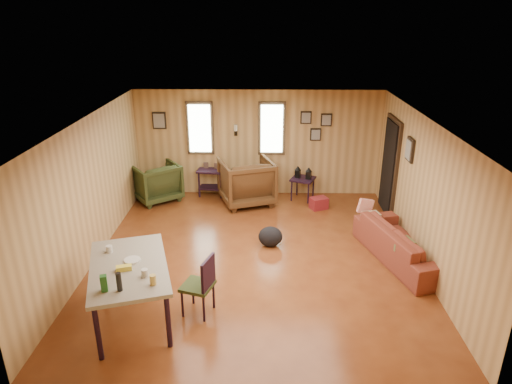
% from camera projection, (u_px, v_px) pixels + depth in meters
% --- Properties ---
extents(room, '(5.54, 6.04, 2.44)m').
position_uv_depth(room, '(266.00, 186.00, 7.75)').
color(room, brown).
rests_on(room, ground).
extents(sofa, '(1.18, 2.19, 0.82)m').
position_uv_depth(sofa, '(404.00, 238.00, 7.70)').
color(sofa, maroon).
rests_on(sofa, ground).
extents(recliner_brown, '(1.34, 1.30, 1.11)m').
position_uv_depth(recliner_brown, '(246.00, 179.00, 9.97)').
color(recliner_brown, '#4A2E16').
rests_on(recliner_brown, ground).
extents(recliner_green, '(1.25, 1.24, 0.95)m').
position_uv_depth(recliner_green, '(156.00, 180.00, 10.16)').
color(recliner_green, '#303B1A').
rests_on(recliner_green, ground).
extents(end_table, '(0.67, 0.62, 0.77)m').
position_uv_depth(end_table, '(212.00, 177.00, 10.49)').
color(end_table, black).
rests_on(end_table, ground).
extents(side_table, '(0.63, 0.63, 0.78)m').
position_uv_depth(side_table, '(303.00, 177.00, 10.18)').
color(side_table, black).
rests_on(side_table, ground).
extents(cooler, '(0.42, 0.37, 0.25)m').
position_uv_depth(cooler, '(319.00, 203.00, 9.83)').
color(cooler, maroon).
rests_on(cooler, ground).
extents(backpack, '(0.48, 0.38, 0.38)m').
position_uv_depth(backpack, '(270.00, 237.00, 8.24)').
color(backpack, black).
rests_on(backpack, ground).
extents(sofa_pillows, '(0.70, 1.58, 0.32)m').
position_uv_depth(sofa_pillows, '(383.00, 226.00, 7.95)').
color(sofa_pillows, '#515731').
rests_on(sofa_pillows, sofa).
extents(dining_table, '(1.43, 1.87, 1.08)m').
position_uv_depth(dining_table, '(129.00, 271.00, 6.06)').
color(dining_table, gray).
rests_on(dining_table, ground).
extents(dining_chair, '(0.51, 0.51, 0.90)m').
position_uv_depth(dining_chair, '(202.00, 283.00, 6.28)').
color(dining_chair, '#303B1A').
rests_on(dining_chair, ground).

